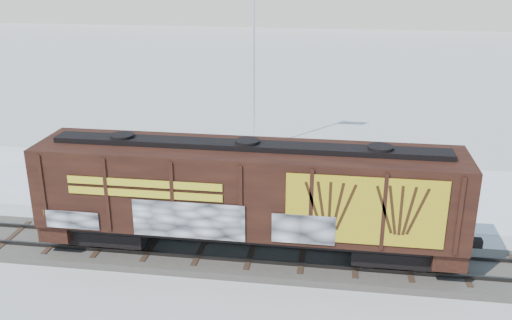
% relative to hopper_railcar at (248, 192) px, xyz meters
% --- Properties ---
extents(ground, '(500.00, 500.00, 0.00)m').
position_rel_hopper_railcar_xyz_m(ground, '(0.12, 0.01, -2.86)').
color(ground, white).
rests_on(ground, ground).
extents(rail_track, '(50.00, 3.40, 0.43)m').
position_rel_hopper_railcar_xyz_m(rail_track, '(0.12, 0.01, -2.71)').
color(rail_track, '#59544C').
rests_on(rail_track, ground).
extents(parking_strip, '(40.00, 8.00, 0.03)m').
position_rel_hopper_railcar_xyz_m(parking_strip, '(0.12, 7.51, -2.84)').
color(parking_strip, white).
rests_on(parking_strip, ground).
extents(hopper_railcar, '(15.88, 3.06, 4.37)m').
position_rel_hopper_railcar_xyz_m(hopper_railcar, '(0.00, 0.00, 0.00)').
color(hopper_railcar, black).
rests_on(hopper_railcar, rail_track).
extents(flagpole, '(2.30, 0.90, 10.71)m').
position_rel_hopper_railcar_xyz_m(flagpole, '(-1.66, 13.30, 1.05)').
color(flagpole, silver).
rests_on(flagpole, ground).
extents(car_silver, '(5.18, 2.70, 1.68)m').
position_rel_hopper_railcar_xyz_m(car_silver, '(-3.83, 8.30, -1.98)').
color(car_silver, '#ADAEB4').
rests_on(car_silver, parking_strip).
extents(car_white, '(4.35, 2.10, 1.37)m').
position_rel_hopper_railcar_xyz_m(car_white, '(0.83, 6.14, -2.14)').
color(car_white, white).
rests_on(car_white, parking_strip).
extents(car_dark, '(5.53, 2.50, 1.57)m').
position_rel_hopper_railcar_xyz_m(car_dark, '(1.26, 6.06, -2.04)').
color(car_dark, black).
rests_on(car_dark, parking_strip).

